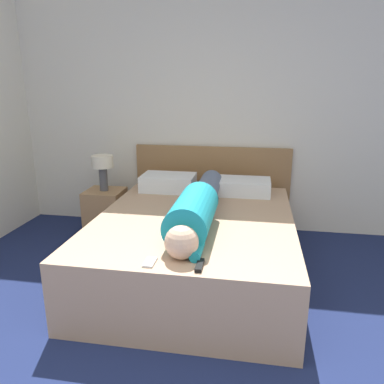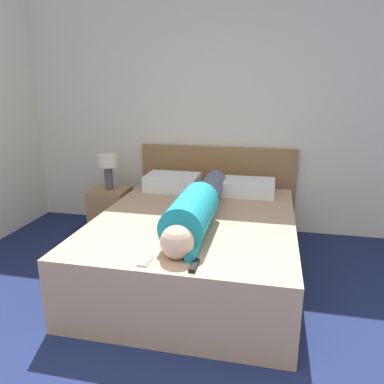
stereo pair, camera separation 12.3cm
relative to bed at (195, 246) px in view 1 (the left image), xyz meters
name	(u,v)px [view 1 (the left image)]	position (x,y,z in m)	size (l,w,h in m)	color
wall_back	(223,111)	(0.10, 1.22, 1.03)	(5.75, 0.06, 2.60)	silver
bed	(195,246)	(0.00, 0.00, 0.00)	(1.59, 2.00, 0.53)	tan
headboard	(212,188)	(0.00, 1.15, 0.20)	(1.71, 0.04, 0.93)	olive
nightstand	(106,213)	(-1.09, 0.70, -0.01)	(0.39, 0.37, 0.51)	#A37A51
table_lamp	(103,166)	(-1.09, 0.70, 0.51)	(0.22, 0.22, 0.37)	#4C4C51
person_lying	(197,207)	(0.04, -0.16, 0.40)	(0.30, 1.69, 0.30)	#DBB293
pillow_near_headboard	(168,182)	(-0.40, 0.74, 0.35)	(0.54, 0.36, 0.16)	white
pillow_second	(244,187)	(0.37, 0.74, 0.34)	(0.51, 0.36, 0.14)	white
tv_remote	(200,265)	(0.17, -0.88, 0.28)	(0.04, 0.15, 0.02)	black
cell_phone	(150,262)	(-0.14, -0.88, 0.27)	(0.06, 0.13, 0.01)	#B2B7BC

